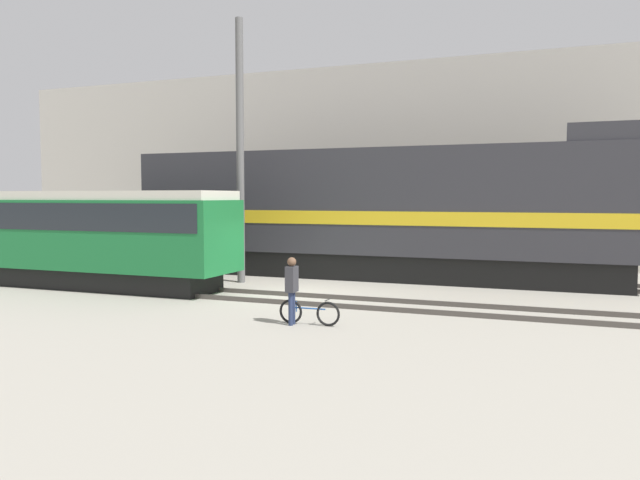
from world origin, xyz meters
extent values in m
plane|color=#9E998C|center=(0.00, 0.00, 0.00)|extent=(120.00, 120.00, 0.00)
cube|color=#47423D|center=(0.00, -1.83, 0.07)|extent=(60.00, 0.07, 0.14)
cube|color=#47423D|center=(0.00, -0.40, 0.07)|extent=(60.00, 0.07, 0.14)
cube|color=#47423D|center=(0.00, 4.22, 0.07)|extent=(60.00, 0.07, 0.14)
cube|color=#47423D|center=(0.00, 5.65, 0.07)|extent=(60.00, 0.07, 0.14)
cube|color=#B7B2A8|center=(0.00, 13.26, 4.71)|extent=(41.77, 6.00, 9.42)
cube|color=black|center=(1.29, 4.94, 0.50)|extent=(18.05, 2.55, 1.00)
cube|color=#2D2D33|center=(1.29, 4.94, 2.97)|extent=(19.62, 3.00, 3.95)
cube|color=gold|center=(1.29, 4.94, 2.38)|extent=(19.23, 3.04, 0.50)
cube|color=#2D2D33|center=(9.59, 4.94, 5.25)|extent=(3.00, 2.85, 0.60)
cube|color=black|center=(-7.36, -1.11, 0.35)|extent=(9.62, 2.00, 0.70)
cube|color=#196B33|center=(-7.36, -1.11, 1.88)|extent=(10.93, 2.50, 2.35)
cube|color=#1E2328|center=(-7.36, -1.11, 2.50)|extent=(10.49, 2.54, 0.90)
cube|color=beige|center=(-7.36, -1.11, 3.20)|extent=(10.71, 2.38, 0.30)
torus|color=black|center=(2.76, -4.24, 0.30)|extent=(0.61, 0.08, 0.61)
torus|color=black|center=(1.77, -4.26, 0.30)|extent=(0.61, 0.08, 0.61)
cylinder|color=#1E4C99|center=(2.27, -4.25, 0.41)|extent=(0.84, 0.06, 0.04)
cylinder|color=#1E4C99|center=(1.92, -4.26, 0.44)|extent=(0.03, 0.03, 0.27)
cylinder|color=#262626|center=(2.76, -4.24, 0.66)|extent=(0.03, 0.44, 0.02)
cylinder|color=#232D4C|center=(1.87, -4.33, 0.41)|extent=(0.11, 0.11, 0.82)
cylinder|color=#232D4C|center=(1.87, -4.49, 0.41)|extent=(0.11, 0.11, 0.82)
cube|color=#333338|center=(1.87, -4.41, 1.14)|extent=(0.23, 0.37, 0.63)
sphere|color=brown|center=(1.87, -4.41, 1.57)|extent=(0.22, 0.22, 0.22)
cylinder|color=#595959|center=(-2.98, 1.91, 4.79)|extent=(0.28, 0.28, 9.58)
camera|label=1|loc=(8.05, -18.32, 3.17)|focal=35.00mm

